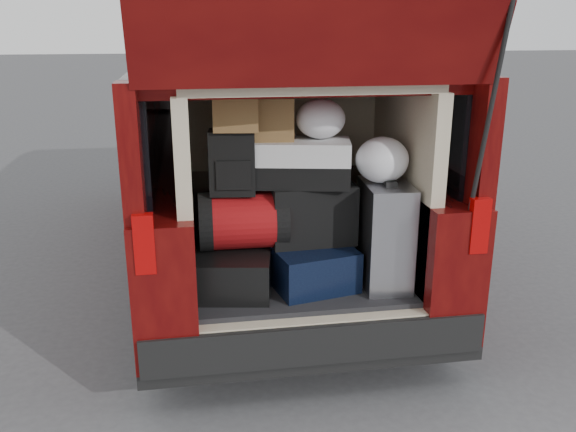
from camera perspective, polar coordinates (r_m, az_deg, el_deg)
name	(u,v)px	position (r m, az deg, el deg)	size (l,w,h in m)	color
ground	(305,375)	(3.82, 1.57, -14.63)	(80.00, 80.00, 0.00)	#3C3C3F
minivan	(265,162)	(5.18, -2.21, 5.11)	(1.90, 5.35, 2.77)	black
load_floor	(297,313)	(3.92, 0.84, -9.10)	(1.24, 1.05, 0.55)	black
black_hardshell	(234,267)	(3.60, -5.03, -4.78)	(0.43, 0.59, 0.24)	black
navy_hardshell	(307,263)	(3.65, 1.82, -4.37)	(0.45, 0.55, 0.24)	black
silver_roller	(385,235)	(3.59, 9.06, -1.77)	(0.26, 0.41, 0.62)	silver
red_duffel	(243,220)	(3.52, -4.21, -0.38)	(0.51, 0.33, 0.33)	maroon
black_soft_case	(311,213)	(3.59, 2.21, 0.32)	(0.49, 0.29, 0.35)	black
backpack	(232,162)	(3.41, -5.24, 5.02)	(0.25, 0.15, 0.36)	black
twotone_duffel	(299,162)	(3.49, 1.03, 5.03)	(0.58, 0.30, 0.26)	silver
grocery_sack_lower	(236,110)	(3.35, -4.88, 9.86)	(0.24, 0.20, 0.22)	olive
grocery_sack_upper	(272,118)	(3.46, -1.54, 9.11)	(0.24, 0.20, 0.24)	olive
plastic_bag_center	(321,119)	(3.50, 3.07, 9.07)	(0.28, 0.26, 0.23)	white
plastic_bag_right	(382,160)	(3.49, 8.80, 5.21)	(0.30, 0.28, 0.26)	white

